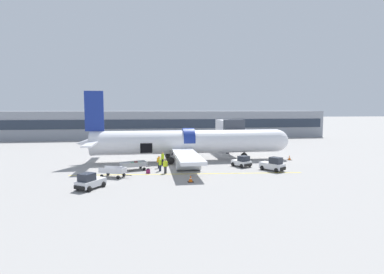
{
  "coord_description": "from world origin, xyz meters",
  "views": [
    {
      "loc": [
        -3.25,
        -39.33,
        7.85
      ],
      "look_at": [
        2.91,
        2.18,
        3.92
      ],
      "focal_mm": 28.0,
      "sensor_mm": 36.0,
      "label": 1
    }
  ],
  "objects_px": {
    "ground_crew_loader_b": "(163,158)",
    "ground_crew_supervisor": "(165,166)",
    "airplane": "(185,143)",
    "baggage_cart_queued": "(114,172)",
    "ground_crew_loader_a": "(160,164)",
    "ground_crew_driver": "(159,161)",
    "baggage_cart_loading": "(134,166)",
    "suitcase_on_tarmac_upright": "(148,171)",
    "baggage_tug_mid": "(242,162)",
    "baggage_tug_lead": "(90,182)",
    "baggage_tug_rear": "(273,165)"
  },
  "relations": [
    {
      "from": "ground_crew_loader_b",
      "to": "baggage_tug_rear",
      "type": "bearing_deg",
      "value": -22.66
    },
    {
      "from": "suitcase_on_tarmac_upright",
      "to": "ground_crew_loader_b",
      "type": "bearing_deg",
      "value": 68.31
    },
    {
      "from": "suitcase_on_tarmac_upright",
      "to": "ground_crew_supervisor",
      "type": "bearing_deg",
      "value": -4.97
    },
    {
      "from": "ground_crew_loader_a",
      "to": "ground_crew_loader_b",
      "type": "height_order",
      "value": "ground_crew_loader_b"
    },
    {
      "from": "airplane",
      "to": "ground_crew_driver",
      "type": "height_order",
      "value": "airplane"
    },
    {
      "from": "ground_crew_loader_b",
      "to": "ground_crew_supervisor",
      "type": "bearing_deg",
      "value": -89.43
    },
    {
      "from": "baggage_tug_mid",
      "to": "ground_crew_driver",
      "type": "relative_size",
      "value": 1.76
    },
    {
      "from": "airplane",
      "to": "baggage_tug_mid",
      "type": "bearing_deg",
      "value": -37.94
    },
    {
      "from": "baggage_tug_lead",
      "to": "baggage_cart_loading",
      "type": "relative_size",
      "value": 0.77
    },
    {
      "from": "baggage_tug_mid",
      "to": "ground_crew_loader_a",
      "type": "xyz_separation_m",
      "value": [
        -11.2,
        -1.31,
        0.23
      ]
    },
    {
      "from": "ground_crew_loader_a",
      "to": "airplane",
      "type": "bearing_deg",
      "value": 59.24
    },
    {
      "from": "ground_crew_driver",
      "to": "ground_crew_supervisor",
      "type": "relative_size",
      "value": 0.94
    },
    {
      "from": "baggage_cart_queued",
      "to": "suitcase_on_tarmac_upright",
      "type": "relative_size",
      "value": 6.04
    },
    {
      "from": "baggage_cart_queued",
      "to": "ground_crew_driver",
      "type": "xyz_separation_m",
      "value": [
        5.38,
        4.74,
        0.31
      ]
    },
    {
      "from": "baggage_tug_mid",
      "to": "suitcase_on_tarmac_upright",
      "type": "height_order",
      "value": "baggage_tug_mid"
    },
    {
      "from": "ground_crew_driver",
      "to": "airplane",
      "type": "bearing_deg",
      "value": 49.48
    },
    {
      "from": "baggage_tug_lead",
      "to": "baggage_cart_loading",
      "type": "height_order",
      "value": "baggage_tug_lead"
    },
    {
      "from": "airplane",
      "to": "baggage_cart_loading",
      "type": "xyz_separation_m",
      "value": [
        -7.33,
        -5.72,
        -2.24
      ]
    },
    {
      "from": "baggage_cart_loading",
      "to": "ground_crew_driver",
      "type": "distance_m",
      "value": 3.32
    },
    {
      "from": "ground_crew_driver",
      "to": "suitcase_on_tarmac_upright",
      "type": "relative_size",
      "value": 2.64
    },
    {
      "from": "baggage_tug_rear",
      "to": "ground_crew_driver",
      "type": "height_order",
      "value": "baggage_tug_rear"
    },
    {
      "from": "baggage_tug_rear",
      "to": "ground_crew_loader_b",
      "type": "height_order",
      "value": "ground_crew_loader_b"
    },
    {
      "from": "baggage_tug_mid",
      "to": "baggage_cart_queued",
      "type": "bearing_deg",
      "value": -166.38
    },
    {
      "from": "airplane",
      "to": "baggage_cart_queued",
      "type": "distance_m",
      "value": 13.69
    },
    {
      "from": "airplane",
      "to": "baggage_tug_rear",
      "type": "distance_m",
      "value": 13.59
    },
    {
      "from": "baggage_tug_lead",
      "to": "ground_crew_driver",
      "type": "height_order",
      "value": "ground_crew_driver"
    },
    {
      "from": "airplane",
      "to": "baggage_tug_lead",
      "type": "distance_m",
      "value": 18.42
    },
    {
      "from": "baggage_cart_queued",
      "to": "suitcase_on_tarmac_upright",
      "type": "distance_m",
      "value": 4.2
    },
    {
      "from": "baggage_cart_queued",
      "to": "ground_crew_loader_b",
      "type": "relative_size",
      "value": 2.07
    },
    {
      "from": "airplane",
      "to": "ground_crew_supervisor",
      "type": "height_order",
      "value": "airplane"
    },
    {
      "from": "baggage_cart_loading",
      "to": "ground_crew_loader_b",
      "type": "xyz_separation_m",
      "value": [
        3.78,
        2.73,
        0.4
      ]
    },
    {
      "from": "baggage_cart_queued",
      "to": "ground_crew_supervisor",
      "type": "xyz_separation_m",
      "value": [
        6.02,
        1.29,
        0.36
      ]
    },
    {
      "from": "ground_crew_driver",
      "to": "baggage_cart_loading",
      "type": "bearing_deg",
      "value": -164.72
    },
    {
      "from": "baggage_cart_queued",
      "to": "ground_crew_loader_a",
      "type": "distance_m",
      "value": 6.09
    },
    {
      "from": "ground_crew_loader_b",
      "to": "ground_crew_supervisor",
      "type": "height_order",
      "value": "ground_crew_loader_b"
    },
    {
      "from": "baggage_tug_lead",
      "to": "baggage_cart_queued",
      "type": "height_order",
      "value": "baggage_tug_lead"
    },
    {
      "from": "baggage_tug_rear",
      "to": "ground_crew_loader_b",
      "type": "bearing_deg",
      "value": 157.34
    },
    {
      "from": "baggage_tug_mid",
      "to": "suitcase_on_tarmac_upright",
      "type": "bearing_deg",
      "value": -168.6
    },
    {
      "from": "ground_crew_loader_a",
      "to": "ground_crew_loader_b",
      "type": "distance_m",
      "value": 3.9
    },
    {
      "from": "ground_crew_driver",
      "to": "ground_crew_supervisor",
      "type": "height_order",
      "value": "ground_crew_supervisor"
    },
    {
      "from": "airplane",
      "to": "baggage_cart_loading",
      "type": "distance_m",
      "value": 9.57
    },
    {
      "from": "baggage_cart_loading",
      "to": "suitcase_on_tarmac_upright",
      "type": "distance_m",
      "value": 2.98
    },
    {
      "from": "baggage_tug_lead",
      "to": "ground_crew_driver",
      "type": "relative_size",
      "value": 1.97
    },
    {
      "from": "baggage_cart_loading",
      "to": "baggage_cart_queued",
      "type": "xyz_separation_m",
      "value": [
        -2.18,
        -3.86,
        0.0
      ]
    },
    {
      "from": "ground_crew_loader_b",
      "to": "suitcase_on_tarmac_upright",
      "type": "bearing_deg",
      "value": -111.69
    },
    {
      "from": "baggage_tug_lead",
      "to": "ground_crew_loader_b",
      "type": "xyz_separation_m",
      "value": [
        7.75,
        11.39,
        0.28
      ]
    },
    {
      "from": "baggage_cart_queued",
      "to": "baggage_cart_loading",
      "type": "bearing_deg",
      "value": 60.52
    },
    {
      "from": "ground_crew_supervisor",
      "to": "suitcase_on_tarmac_upright",
      "type": "bearing_deg",
      "value": 175.03
    },
    {
      "from": "baggage_cart_loading",
      "to": "ground_crew_loader_b",
      "type": "bearing_deg",
      "value": 35.81
    },
    {
      "from": "baggage_tug_lead",
      "to": "baggage_cart_loading",
      "type": "distance_m",
      "value": 9.53
    }
  ]
}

